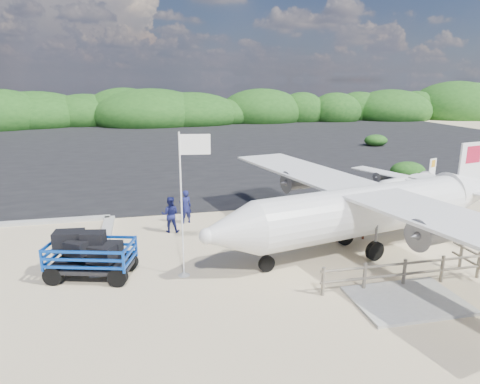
{
  "coord_description": "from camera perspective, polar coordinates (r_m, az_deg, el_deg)",
  "views": [
    {
      "loc": [
        -2.49,
        -17.01,
        6.95
      ],
      "look_at": [
        1.96,
        3.02,
        1.57
      ],
      "focal_mm": 32.0,
      "sensor_mm": 36.0,
      "label": 1
    }
  ],
  "objects": [
    {
      "name": "signboard",
      "position": [
        19.87,
        14.4,
        -6.27
      ],
      "size": [
        1.49,
        0.19,
        1.22
      ],
      "primitive_type": null,
      "rotation": [
        0.0,
        0.0,
        0.04
      ],
      "color": "#562A18",
      "rests_on": "ground"
    },
    {
      "name": "aircraft_small",
      "position": [
        52.43,
        -16.24,
        6.5
      ],
      "size": [
        8.03,
        8.03,
        2.23
      ],
      "primitive_type": null,
      "rotation": [
        0.0,
        0.0,
        3.51
      ],
      "color": "#B2B2B2",
      "rests_on": "ground"
    },
    {
      "name": "asphalt_apron",
      "position": [
        47.59,
        -9.46,
        6.11
      ],
      "size": [
        90.0,
        50.0,
        0.04
      ],
      "primitive_type": null,
      "color": "#B2B2B2",
      "rests_on": "ground"
    },
    {
      "name": "walkway_pad",
      "position": [
        15.28,
        21.35,
        -13.45
      ],
      "size": [
        3.5,
        2.5,
        0.1
      ],
      "primitive_type": null,
      "color": "#B2B2B2",
      "rests_on": "ground"
    },
    {
      "name": "crew_b",
      "position": [
        20.3,
        -9.29,
        -2.97
      ],
      "size": [
        0.94,
        0.79,
        1.71
      ],
      "primitive_type": "imported",
      "rotation": [
        0.0,
        0.0,
        2.96
      ],
      "color": "#15194E",
      "rests_on": "ground"
    },
    {
      "name": "aircraft_large",
      "position": [
        45.6,
        5.37,
        5.87
      ],
      "size": [
        21.4,
        21.4,
        5.37
      ],
      "primitive_type": null,
      "rotation": [
        0.0,
        0.0,
        3.36
      ],
      "color": "#B2B2B2",
      "rests_on": "ground"
    },
    {
      "name": "flagpole",
      "position": [
        16.14,
        -7.47,
        -10.94
      ],
      "size": [
        1.1,
        0.57,
        5.27
      ],
      "primitive_type": null,
      "rotation": [
        0.0,
        0.0,
        -0.12
      ],
      "color": "white",
      "rests_on": "ground"
    },
    {
      "name": "fence",
      "position": [
        16.28,
        20.88,
        -11.63
      ],
      "size": [
        6.4,
        2.0,
        1.1
      ],
      "primitive_type": null,
      "color": "#B2B2B2",
      "rests_on": "ground"
    },
    {
      "name": "baggage_cart",
      "position": [
        16.73,
        -19.0,
        -10.71
      ],
      "size": [
        3.58,
        2.62,
        1.6
      ],
      "primitive_type": null,
      "rotation": [
        0.0,
        0.0,
        -0.27
      ],
      "color": "#0B41B1",
      "rests_on": "ground"
    },
    {
      "name": "crew_a",
      "position": [
        21.43,
        -7.28,
        -1.96
      ],
      "size": [
        0.71,
        0.56,
        1.7
      ],
      "primitive_type": "imported",
      "rotation": [
        0.0,
        0.0,
        3.41
      ],
      "color": "#15194E",
      "rests_on": "ground"
    },
    {
      "name": "ground",
      "position": [
        18.55,
        -3.93,
        -7.35
      ],
      "size": [
        160.0,
        160.0,
        0.0
      ],
      "primitive_type": "plane",
      "color": "beige"
    },
    {
      "name": "vegetation_band",
      "position": [
        72.39,
        -10.65,
        8.95
      ],
      "size": [
        124.0,
        8.0,
        4.4
      ],
      "primitive_type": null,
      "color": "#B2B2B2",
      "rests_on": "ground"
    }
  ]
}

